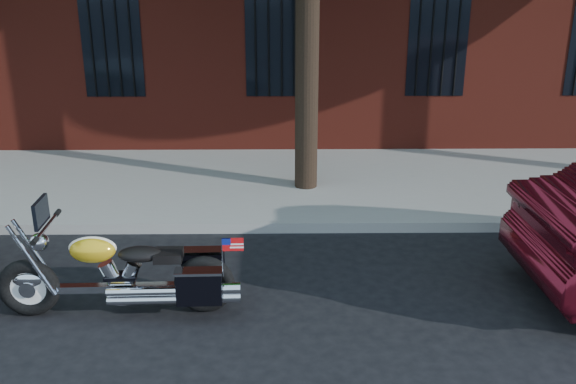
{
  "coord_description": "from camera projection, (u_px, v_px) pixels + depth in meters",
  "views": [
    {
      "loc": [
        0.09,
        -6.96,
        3.59
      ],
      "look_at": [
        0.18,
        0.8,
        0.8
      ],
      "focal_mm": 40.0,
      "sensor_mm": 36.0,
      "label": 1
    }
  ],
  "objects": [
    {
      "name": "curb",
      "position": [
        274.0,
        226.0,
        9.04
      ],
      "size": [
        40.0,
        0.16,
        0.15
      ],
      "primitive_type": "cube",
      "color": "gray",
      "rests_on": "ground"
    },
    {
      "name": "sidewalk",
      "position": [
        275.0,
        183.0,
        10.81
      ],
      "size": [
        40.0,
        3.6,
        0.15
      ],
      "primitive_type": "cube",
      "color": "gray",
      "rests_on": "ground"
    },
    {
      "name": "motorcycle",
      "position": [
        129.0,
        276.0,
        6.79
      ],
      "size": [
        2.63,
        0.76,
        1.32
      ],
      "rotation": [
        0.0,
        0.0,
        0.03
      ],
      "color": "black",
      "rests_on": "ground"
    },
    {
      "name": "ground",
      "position": [
        274.0,
        276.0,
        7.76
      ],
      "size": [
        120.0,
        120.0,
        0.0
      ],
      "primitive_type": "plane",
      "color": "black",
      "rests_on": "ground"
    }
  ]
}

